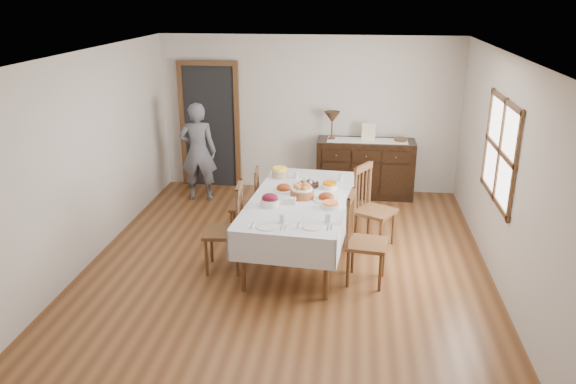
# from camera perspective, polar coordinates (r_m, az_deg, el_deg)

# --- Properties ---
(ground) EXTENTS (6.00, 6.00, 0.00)m
(ground) POSITION_cam_1_polar(r_m,az_deg,el_deg) (7.13, -0.10, -7.47)
(ground) COLOR brown
(room_shell) EXTENTS (5.02, 6.02, 2.65)m
(room_shell) POSITION_cam_1_polar(r_m,az_deg,el_deg) (6.97, -0.87, 6.30)
(room_shell) COLOR white
(room_shell) RESTS_ON ground
(dining_table) EXTENTS (1.39, 2.46, 0.82)m
(dining_table) POSITION_cam_1_polar(r_m,az_deg,el_deg) (7.08, 1.25, -1.29)
(dining_table) COLOR silver
(dining_table) RESTS_ON ground
(chair_left_near) EXTENTS (0.50, 0.50, 1.11)m
(chair_left_near) POSITION_cam_1_polar(r_m,az_deg,el_deg) (6.85, -6.14, -3.58)
(chair_left_near) COLOR #55341C
(chair_left_near) RESTS_ON ground
(chair_left_far) EXTENTS (0.44, 0.44, 0.96)m
(chair_left_far) POSITION_cam_1_polar(r_m,az_deg,el_deg) (7.82, -4.13, -1.08)
(chair_left_far) COLOR #55341C
(chair_left_far) RESTS_ON ground
(chair_right_near) EXTENTS (0.51, 0.51, 1.10)m
(chair_right_near) POSITION_cam_1_polar(r_m,az_deg,el_deg) (6.59, 7.55, -4.68)
(chair_right_near) COLOR #55341C
(chair_right_near) RESTS_ON ground
(chair_right_far) EXTENTS (0.63, 0.63, 1.11)m
(chair_right_far) POSITION_cam_1_polar(r_m,az_deg,el_deg) (7.56, 8.50, -1.40)
(chair_right_far) COLOR #55341C
(chair_right_far) RESTS_ON ground
(sideboard) EXTENTS (1.59, 0.58, 0.96)m
(sideboard) POSITION_cam_1_polar(r_m,az_deg,el_deg) (9.43, 7.83, 2.42)
(sideboard) COLOR black
(sideboard) RESTS_ON ground
(person) EXTENTS (0.57, 0.40, 1.72)m
(person) POSITION_cam_1_polar(r_m,az_deg,el_deg) (9.19, -9.13, 4.37)
(person) COLOR #585A65
(person) RESTS_ON ground
(bread_basket) EXTENTS (0.30, 0.30, 0.18)m
(bread_basket) POSITION_cam_1_polar(r_m,az_deg,el_deg) (7.03, 1.43, 0.03)
(bread_basket) COLOR brown
(bread_basket) RESTS_ON dining_table
(egg_basket) EXTENTS (0.26, 0.26, 0.10)m
(egg_basket) POSITION_cam_1_polar(r_m,az_deg,el_deg) (7.45, 2.15, 0.84)
(egg_basket) COLOR black
(egg_basket) RESTS_ON dining_table
(ham_platter_a) EXTENTS (0.28, 0.28, 0.11)m
(ham_platter_a) POSITION_cam_1_polar(r_m,az_deg,el_deg) (7.28, -0.44, 0.36)
(ham_platter_a) COLOR silver
(ham_platter_a) RESTS_ON dining_table
(ham_platter_b) EXTENTS (0.32, 0.32, 0.11)m
(ham_platter_b) POSITION_cam_1_polar(r_m,az_deg,el_deg) (6.98, 3.89, -0.57)
(ham_platter_b) COLOR silver
(ham_platter_b) RESTS_ON dining_table
(beet_bowl) EXTENTS (0.23, 0.23, 0.16)m
(beet_bowl) POSITION_cam_1_polar(r_m,az_deg,el_deg) (6.76, -1.84, -0.86)
(beet_bowl) COLOR silver
(beet_bowl) RESTS_ON dining_table
(carrot_bowl) EXTENTS (0.21, 0.21, 0.09)m
(carrot_bowl) POSITION_cam_1_polar(r_m,az_deg,el_deg) (7.38, 4.25, 0.66)
(carrot_bowl) COLOR silver
(carrot_bowl) RESTS_ON dining_table
(pineapple_bowl) EXTENTS (0.21, 0.21, 0.14)m
(pineapple_bowl) POSITION_cam_1_polar(r_m,az_deg,el_deg) (7.80, -0.84, 2.00)
(pineapple_bowl) COLOR tan
(pineapple_bowl) RESTS_ON dining_table
(casserole_dish) EXTENTS (0.24, 0.24, 0.07)m
(casserole_dish) POSITION_cam_1_polar(r_m,az_deg,el_deg) (6.74, 4.32, -1.31)
(casserole_dish) COLOR silver
(casserole_dish) RESTS_ON dining_table
(butter_dish) EXTENTS (0.15, 0.10, 0.07)m
(butter_dish) POSITION_cam_1_polar(r_m,az_deg,el_deg) (6.85, 0.22, -0.88)
(butter_dish) COLOR silver
(butter_dish) RESTS_ON dining_table
(setting_left) EXTENTS (0.43, 0.31, 0.10)m
(setting_left) POSITION_cam_1_polar(r_m,az_deg,el_deg) (6.22, -1.67, -3.23)
(setting_left) COLOR silver
(setting_left) RESTS_ON dining_table
(setting_right) EXTENTS (0.43, 0.31, 0.10)m
(setting_right) POSITION_cam_1_polar(r_m,az_deg,el_deg) (6.22, 3.05, -3.22)
(setting_right) COLOR silver
(setting_right) RESTS_ON dining_table
(glass_far_a) EXTENTS (0.07, 0.07, 0.10)m
(glass_far_a) POSITION_cam_1_polar(r_m,az_deg,el_deg) (7.74, 0.83, 1.72)
(glass_far_a) COLOR silver
(glass_far_a) RESTS_ON dining_table
(glass_far_b) EXTENTS (0.07, 0.07, 0.10)m
(glass_far_b) POSITION_cam_1_polar(r_m,az_deg,el_deg) (7.70, 5.40, 1.52)
(glass_far_b) COLOR silver
(glass_far_b) RESTS_ON dining_table
(runner) EXTENTS (1.30, 0.35, 0.01)m
(runner) POSITION_cam_1_polar(r_m,az_deg,el_deg) (9.28, 8.06, 5.21)
(runner) COLOR white
(runner) RESTS_ON sideboard
(table_lamp) EXTENTS (0.26, 0.26, 0.46)m
(table_lamp) POSITION_cam_1_polar(r_m,az_deg,el_deg) (9.23, 4.51, 7.50)
(table_lamp) COLOR brown
(table_lamp) RESTS_ON sideboard
(picture_frame) EXTENTS (0.22, 0.08, 0.28)m
(picture_frame) POSITION_cam_1_polar(r_m,az_deg,el_deg) (9.26, 8.18, 6.03)
(picture_frame) COLOR beige
(picture_frame) RESTS_ON sideboard
(deco_bowl) EXTENTS (0.20, 0.20, 0.06)m
(deco_bowl) POSITION_cam_1_polar(r_m,az_deg,el_deg) (9.32, 11.35, 5.24)
(deco_bowl) COLOR #55341C
(deco_bowl) RESTS_ON sideboard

